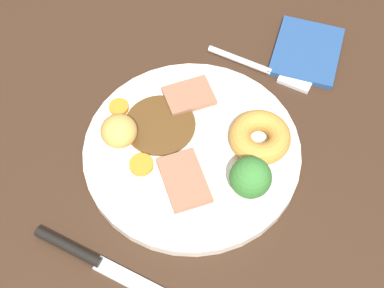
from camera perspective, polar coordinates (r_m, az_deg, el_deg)
dining_table at (r=68.99cm, az=1.74°, el=-3.35°), size 120.00×84.00×3.60cm
dinner_plate at (r=67.84cm, az=-0.00°, el=-0.75°), size 27.10×27.10×1.40cm
gravy_pool at (r=69.02cm, az=-3.39°, el=2.03°), size 9.09×9.09×0.30cm
meat_slice_main at (r=71.21cm, az=-0.32°, el=5.10°), size 7.71×7.47×0.80cm
meat_slice_under at (r=64.62cm, az=-0.83°, el=-3.82°), size 8.42×8.75×0.80cm
yorkshire_pudding at (r=67.02cm, az=7.14°, el=0.74°), size 7.63×7.63×2.69cm
roast_potato_left at (r=66.96cm, az=-7.68°, el=1.37°), size 6.40×6.40×3.73cm
carrot_coin_front at (r=65.97cm, az=-5.35°, el=-2.18°), size 2.94×2.94×0.66cm
carrot_coin_back at (r=70.86cm, az=-7.69°, el=3.86°), size 2.54×2.54×0.66cm
broccoli_floret at (r=61.97cm, az=6.17°, el=-3.54°), size 4.89×4.89×5.68cm
fork at (r=76.40cm, az=7.38°, el=7.84°), size 2.64×15.32×0.90cm
knife at (r=63.11cm, az=-10.36°, el=-11.90°), size 2.90×18.56×1.20cm
folded_napkin at (r=79.49cm, az=11.98°, el=9.51°), size 12.89×11.45×0.80cm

